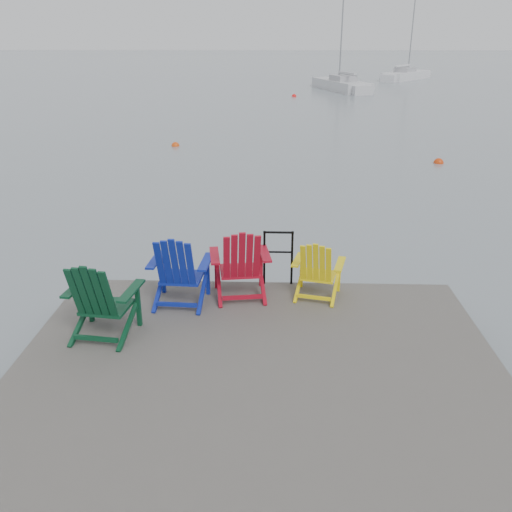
{
  "coord_description": "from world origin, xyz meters",
  "views": [
    {
      "loc": [
        0.17,
        -5.53,
        4.21
      ],
      "look_at": [
        -0.11,
        2.76,
        0.85
      ],
      "focal_mm": 38.0,
      "sensor_mm": 36.0,
      "label": 1
    }
  ],
  "objects_px": {
    "buoy_b": "(175,146)",
    "handrail": "(278,253)",
    "chair_green": "(100,298)",
    "chair_yellow": "(317,269)",
    "sailboat_near": "(341,86)",
    "sailboat_mid": "(406,76)",
    "buoy_a": "(438,163)",
    "chair_blue": "(179,269)",
    "chair_red": "(241,263)",
    "buoy_d": "(294,96)"
  },
  "relations": [
    {
      "from": "handrail",
      "to": "buoy_a",
      "type": "xyz_separation_m",
      "value": [
        5.84,
        11.57,
        -1.04
      ]
    },
    {
      "from": "chair_blue",
      "to": "buoy_a",
      "type": "distance_m",
      "value": 14.37
    },
    {
      "from": "chair_green",
      "to": "buoy_b",
      "type": "height_order",
      "value": "chair_green"
    },
    {
      "from": "sailboat_near",
      "to": "buoy_d",
      "type": "bearing_deg",
      "value": -142.24
    },
    {
      "from": "chair_red",
      "to": "buoy_b",
      "type": "height_order",
      "value": "chair_red"
    },
    {
      "from": "handrail",
      "to": "chair_blue",
      "type": "xyz_separation_m",
      "value": [
        -1.45,
        -0.76,
        0.02
      ]
    },
    {
      "from": "sailboat_near",
      "to": "buoy_d",
      "type": "xyz_separation_m",
      "value": [
        -4.17,
        -5.64,
        -0.36
      ]
    },
    {
      "from": "chair_yellow",
      "to": "sailboat_near",
      "type": "height_order",
      "value": "sailboat_near"
    },
    {
      "from": "handrail",
      "to": "chair_red",
      "type": "relative_size",
      "value": 0.8
    },
    {
      "from": "chair_red",
      "to": "buoy_b",
      "type": "bearing_deg",
      "value": 95.1
    },
    {
      "from": "chair_green",
      "to": "sailboat_near",
      "type": "relative_size",
      "value": 0.09
    },
    {
      "from": "buoy_b",
      "to": "sailboat_mid",
      "type": "bearing_deg",
      "value": 65.1
    },
    {
      "from": "chair_yellow",
      "to": "buoy_b",
      "type": "bearing_deg",
      "value": 121.2
    },
    {
      "from": "chair_yellow",
      "to": "buoy_b",
      "type": "xyz_separation_m",
      "value": [
        -4.81,
        15.0,
        -0.98
      ]
    },
    {
      "from": "buoy_a",
      "to": "buoy_b",
      "type": "xyz_separation_m",
      "value": [
        -10.05,
        2.95,
        0.0
      ]
    },
    {
      "from": "buoy_b",
      "to": "buoy_d",
      "type": "distance_m",
      "value": 21.31
    },
    {
      "from": "chair_green",
      "to": "buoy_b",
      "type": "xyz_separation_m",
      "value": [
        -1.9,
        16.28,
        -1.07
      ]
    },
    {
      "from": "sailboat_near",
      "to": "sailboat_mid",
      "type": "distance_m",
      "value": 15.33
    },
    {
      "from": "buoy_b",
      "to": "handrail",
      "type": "bearing_deg",
      "value": -73.81
    },
    {
      "from": "chair_red",
      "to": "buoy_a",
      "type": "height_order",
      "value": "chair_red"
    },
    {
      "from": "sailboat_mid",
      "to": "buoy_b",
      "type": "xyz_separation_m",
      "value": [
        -18.13,
        -39.05,
        -0.36
      ]
    },
    {
      "from": "chair_blue",
      "to": "chair_red",
      "type": "distance_m",
      "value": 0.93
    },
    {
      "from": "buoy_b",
      "to": "buoy_d",
      "type": "relative_size",
      "value": 0.93
    },
    {
      "from": "chair_green",
      "to": "buoy_a",
      "type": "xyz_separation_m",
      "value": [
        8.15,
        13.32,
        -1.07
      ]
    },
    {
      "from": "chair_yellow",
      "to": "buoy_a",
      "type": "height_order",
      "value": "chair_yellow"
    },
    {
      "from": "chair_green",
      "to": "sailboat_near",
      "type": "distance_m",
      "value": 43.21
    },
    {
      "from": "chair_yellow",
      "to": "buoy_a",
      "type": "xyz_separation_m",
      "value": [
        5.25,
        12.04,
        -0.98
      ]
    },
    {
      "from": "buoy_d",
      "to": "handrail",
      "type": "bearing_deg",
      "value": -92.22
    },
    {
      "from": "chair_red",
      "to": "sailboat_mid",
      "type": "height_order",
      "value": "sailboat_mid"
    },
    {
      "from": "chair_green",
      "to": "buoy_a",
      "type": "relative_size",
      "value": 3.16
    },
    {
      "from": "buoy_a",
      "to": "buoy_d",
      "type": "relative_size",
      "value": 0.99
    },
    {
      "from": "chair_yellow",
      "to": "sailboat_mid",
      "type": "distance_m",
      "value": 55.67
    },
    {
      "from": "chair_green",
      "to": "chair_red",
      "type": "relative_size",
      "value": 1.0
    },
    {
      "from": "sailboat_mid",
      "to": "buoy_a",
      "type": "height_order",
      "value": "sailboat_mid"
    },
    {
      "from": "chair_red",
      "to": "sailboat_near",
      "type": "relative_size",
      "value": 0.1
    },
    {
      "from": "chair_green",
      "to": "chair_yellow",
      "type": "relative_size",
      "value": 1.19
    },
    {
      "from": "chair_blue",
      "to": "chair_red",
      "type": "relative_size",
      "value": 0.99
    },
    {
      "from": "chair_green",
      "to": "buoy_b",
      "type": "relative_size",
      "value": 3.35
    },
    {
      "from": "chair_green",
      "to": "buoy_a",
      "type": "bearing_deg",
      "value": 66.12
    },
    {
      "from": "chair_green",
      "to": "chair_blue",
      "type": "height_order",
      "value": "chair_green"
    },
    {
      "from": "sailboat_mid",
      "to": "sailboat_near",
      "type": "bearing_deg",
      "value": -88.05
    },
    {
      "from": "sailboat_near",
      "to": "buoy_b",
      "type": "relative_size",
      "value": 35.23
    },
    {
      "from": "sailboat_mid",
      "to": "buoy_b",
      "type": "distance_m",
      "value": 43.06
    },
    {
      "from": "chair_blue",
      "to": "buoy_a",
      "type": "height_order",
      "value": "chair_blue"
    },
    {
      "from": "handrail",
      "to": "buoy_d",
      "type": "bearing_deg",
      "value": 87.78
    },
    {
      "from": "chair_red",
      "to": "sailboat_near",
      "type": "distance_m",
      "value": 41.69
    },
    {
      "from": "chair_red",
      "to": "buoy_d",
      "type": "distance_m",
      "value": 35.66
    },
    {
      "from": "chair_yellow",
      "to": "buoy_d",
      "type": "relative_size",
      "value": 2.63
    },
    {
      "from": "chair_blue",
      "to": "buoy_a",
      "type": "relative_size",
      "value": 3.14
    },
    {
      "from": "buoy_b",
      "to": "chair_green",
      "type": "bearing_deg",
      "value": -83.34
    }
  ]
}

